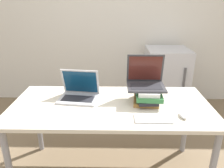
{
  "coord_description": "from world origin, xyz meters",
  "views": [
    {
      "loc": [
        0.04,
        -1.24,
        1.53
      ],
      "look_at": [
        0.01,
        0.39,
        0.9
      ],
      "focal_mm": 35.0,
      "sensor_mm": 36.0,
      "label": 1
    }
  ],
  "objects_px": {
    "mouse": "(183,115)",
    "laptop_left": "(79,93)",
    "book_stack": "(147,95)",
    "laptop_on_books": "(146,80)",
    "wireless_keyboard": "(153,118)",
    "mini_fridge": "(165,80)"
  },
  "relations": [
    {
      "from": "mouse",
      "to": "laptop_left",
      "type": "bearing_deg",
      "value": 159.14
    },
    {
      "from": "laptop_left",
      "to": "book_stack",
      "type": "height_order",
      "value": "laptop_left"
    },
    {
      "from": "laptop_on_books",
      "to": "wireless_keyboard",
      "type": "relative_size",
      "value": 1.15
    },
    {
      "from": "mouse",
      "to": "mini_fridge",
      "type": "relative_size",
      "value": 0.12
    },
    {
      "from": "laptop_left",
      "to": "laptop_on_books",
      "type": "height_order",
      "value": "laptop_on_books"
    },
    {
      "from": "laptop_left",
      "to": "mini_fridge",
      "type": "bearing_deg",
      "value": 49.06
    },
    {
      "from": "laptop_on_books",
      "to": "wireless_keyboard",
      "type": "xyz_separation_m",
      "value": [
        0.02,
        -0.33,
        -0.17
      ]
    },
    {
      "from": "laptop_left",
      "to": "mouse",
      "type": "height_order",
      "value": "laptop_left"
    },
    {
      "from": "laptop_left",
      "to": "laptop_on_books",
      "type": "bearing_deg",
      "value": -2.46
    },
    {
      "from": "laptop_left",
      "to": "mini_fridge",
      "type": "relative_size",
      "value": 0.39
    },
    {
      "from": "laptop_on_books",
      "to": "wireless_keyboard",
      "type": "bearing_deg",
      "value": -85.99
    },
    {
      "from": "wireless_keyboard",
      "to": "mouse",
      "type": "xyz_separation_m",
      "value": [
        0.23,
        0.04,
        0.01
      ]
    },
    {
      "from": "laptop_left",
      "to": "wireless_keyboard",
      "type": "bearing_deg",
      "value": -30.74
    },
    {
      "from": "book_stack",
      "to": "mouse",
      "type": "height_order",
      "value": "book_stack"
    },
    {
      "from": "laptop_left",
      "to": "book_stack",
      "type": "xyz_separation_m",
      "value": [
        0.59,
        -0.07,
        0.01
      ]
    },
    {
      "from": "laptop_on_books",
      "to": "mini_fridge",
      "type": "relative_size",
      "value": 0.34
    },
    {
      "from": "book_stack",
      "to": "mouse",
      "type": "xyz_separation_m",
      "value": [
        0.24,
        -0.24,
        -0.05
      ]
    },
    {
      "from": "laptop_left",
      "to": "laptop_on_books",
      "type": "relative_size",
      "value": 1.15
    },
    {
      "from": "wireless_keyboard",
      "to": "mini_fridge",
      "type": "distance_m",
      "value": 1.62
    },
    {
      "from": "laptop_left",
      "to": "wireless_keyboard",
      "type": "height_order",
      "value": "laptop_left"
    },
    {
      "from": "book_stack",
      "to": "mouse",
      "type": "bearing_deg",
      "value": -45.51
    },
    {
      "from": "laptop_on_books",
      "to": "mouse",
      "type": "relative_size",
      "value": 2.83
    }
  ]
}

